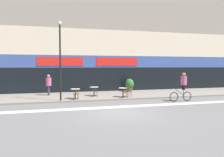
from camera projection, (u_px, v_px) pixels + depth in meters
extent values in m
plane|color=#5B5B60|center=(119.00, 113.00, 12.21)|extent=(120.00, 120.00, 0.00)
cube|color=slate|center=(95.00, 96.00, 19.20)|extent=(40.00, 5.50, 0.12)
cube|color=beige|center=(87.00, 61.00, 23.60)|extent=(40.00, 4.00, 6.33)
cube|color=black|center=(90.00, 80.00, 21.81)|extent=(38.80, 0.10, 2.40)
cube|color=#334C93|center=(90.00, 61.00, 21.73)|extent=(39.20, 0.14, 1.20)
cube|color=red|center=(60.00, 61.00, 20.92)|extent=(4.33, 0.08, 0.84)
cube|color=red|center=(117.00, 62.00, 22.40)|extent=(4.33, 0.08, 0.84)
cube|color=silver|center=(110.00, 107.00, 14.03)|extent=(36.00, 0.70, 0.01)
cylinder|color=black|center=(75.00, 99.00, 16.98)|extent=(0.40, 0.40, 0.02)
cylinder|color=black|center=(75.00, 94.00, 16.96)|extent=(0.07, 0.07, 0.74)
cylinder|color=silver|center=(75.00, 89.00, 16.94)|extent=(0.73, 0.73, 0.02)
cylinder|color=black|center=(94.00, 96.00, 18.71)|extent=(0.41, 0.41, 0.02)
cylinder|color=black|center=(94.00, 91.00, 18.69)|extent=(0.07, 0.07, 0.73)
cylinder|color=silver|center=(94.00, 87.00, 18.67)|extent=(0.75, 0.75, 0.02)
cylinder|color=black|center=(123.00, 97.00, 17.94)|extent=(0.39, 0.39, 0.02)
cylinder|color=black|center=(123.00, 93.00, 17.92)|extent=(0.07, 0.07, 0.73)
cylinder|color=silver|center=(123.00, 88.00, 17.90)|extent=(0.71, 0.71, 0.02)
cylinder|color=#4C3823|center=(76.00, 94.00, 16.43)|extent=(0.40, 0.40, 0.03)
cylinder|color=#4C3823|center=(74.00, 97.00, 16.54)|extent=(0.03, 0.03, 0.42)
cylinder|color=#4C3823|center=(78.00, 97.00, 16.61)|extent=(0.03, 0.03, 0.42)
cylinder|color=#4C3823|center=(74.00, 97.00, 16.27)|extent=(0.03, 0.03, 0.42)
cylinder|color=#4C3823|center=(78.00, 97.00, 16.34)|extent=(0.03, 0.03, 0.42)
torus|color=#4C3823|center=(76.00, 91.00, 16.25)|extent=(0.03, 0.41, 0.41)
cylinder|color=#4C3823|center=(74.00, 93.00, 16.21)|extent=(0.03, 0.03, 0.23)
cylinder|color=#4C3823|center=(79.00, 92.00, 16.30)|extent=(0.03, 0.03, 0.23)
cylinder|color=#4C3823|center=(95.00, 91.00, 18.15)|extent=(0.45, 0.45, 0.03)
cylinder|color=#4C3823|center=(94.00, 94.00, 18.29)|extent=(0.03, 0.03, 0.42)
cylinder|color=#4C3823|center=(97.00, 94.00, 18.32)|extent=(0.03, 0.03, 0.42)
cylinder|color=#4C3823|center=(94.00, 94.00, 18.01)|extent=(0.03, 0.03, 0.42)
cylinder|color=#4C3823|center=(97.00, 94.00, 18.04)|extent=(0.03, 0.03, 0.42)
torus|color=#4C3823|center=(95.00, 88.00, 17.97)|extent=(0.09, 0.41, 0.41)
cylinder|color=#4C3823|center=(93.00, 90.00, 17.96)|extent=(0.03, 0.03, 0.23)
cylinder|color=#4C3823|center=(98.00, 90.00, 18.00)|extent=(0.03, 0.03, 0.23)
cylinder|color=#4C3823|center=(125.00, 92.00, 17.38)|extent=(0.41, 0.41, 0.03)
cylinder|color=#4C3823|center=(123.00, 95.00, 17.50)|extent=(0.03, 0.03, 0.42)
cylinder|color=#4C3823|center=(126.00, 95.00, 17.56)|extent=(0.03, 0.03, 0.42)
cylinder|color=#4C3823|center=(124.00, 96.00, 17.23)|extent=(0.03, 0.03, 0.42)
cylinder|color=#4C3823|center=(127.00, 95.00, 17.29)|extent=(0.03, 0.03, 0.42)
torus|color=#4C3823|center=(126.00, 89.00, 17.20)|extent=(0.04, 0.41, 0.41)
cylinder|color=#4C3823|center=(123.00, 91.00, 17.17)|extent=(0.03, 0.03, 0.23)
cylinder|color=#4C3823|center=(128.00, 91.00, 17.25)|extent=(0.03, 0.03, 0.23)
cylinder|color=#4C3823|center=(129.00, 91.00, 18.06)|extent=(0.41, 0.41, 0.03)
cylinder|color=#4C3823|center=(128.00, 94.00, 17.90)|extent=(0.03, 0.03, 0.42)
cylinder|color=#4C3823|center=(127.00, 94.00, 18.17)|extent=(0.03, 0.03, 0.42)
cylinder|color=#4C3823|center=(131.00, 94.00, 17.97)|extent=(0.03, 0.03, 0.42)
cylinder|color=#4C3823|center=(130.00, 94.00, 18.24)|extent=(0.03, 0.03, 0.42)
torus|color=#4C3823|center=(131.00, 88.00, 18.09)|extent=(0.41, 0.03, 0.41)
cylinder|color=#4C3823|center=(132.00, 90.00, 17.93)|extent=(0.03, 0.03, 0.23)
cylinder|color=#4C3823|center=(130.00, 90.00, 18.26)|extent=(0.03, 0.03, 0.23)
cylinder|color=brown|center=(130.00, 89.00, 21.98)|extent=(0.53, 0.53, 0.39)
ellipsoid|color=#28662D|center=(130.00, 84.00, 21.95)|extent=(0.85, 0.85, 1.02)
cylinder|color=black|center=(60.00, 63.00, 16.01)|extent=(0.12, 0.12, 5.58)
sphere|color=beige|center=(60.00, 23.00, 15.85)|extent=(0.26, 0.26, 0.26)
torus|color=black|center=(174.00, 97.00, 16.29)|extent=(0.72, 0.06, 0.72)
torus|color=black|center=(187.00, 96.00, 16.57)|extent=(0.72, 0.06, 0.72)
cylinder|color=#23519E|center=(180.00, 93.00, 16.40)|extent=(0.86, 0.05, 0.65)
cylinder|color=#23519E|center=(183.00, 93.00, 16.48)|extent=(0.04, 0.04, 0.50)
cylinder|color=#23519E|center=(175.00, 89.00, 16.27)|extent=(0.03, 0.48, 0.03)
cylinder|color=black|center=(184.00, 87.00, 16.37)|extent=(0.15, 0.15, 0.37)
cylinder|color=black|center=(183.00, 87.00, 16.53)|extent=(0.15, 0.15, 0.37)
cylinder|color=#A84C7F|center=(184.00, 81.00, 16.42)|extent=(0.44, 0.44, 0.67)
sphere|color=#9E7051|center=(184.00, 74.00, 16.40)|extent=(0.25, 0.25, 0.25)
cylinder|color=#382D47|center=(49.00, 90.00, 19.09)|extent=(0.18, 0.18, 0.82)
cylinder|color=#382D47|center=(49.00, 91.00, 18.91)|extent=(0.18, 0.18, 0.82)
cylinder|color=#A84C7F|center=(49.00, 82.00, 18.96)|extent=(0.53, 0.53, 0.71)
sphere|color=#9E7051|center=(48.00, 76.00, 18.93)|extent=(0.27, 0.27, 0.27)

